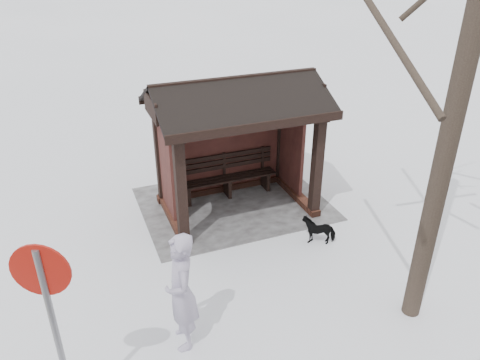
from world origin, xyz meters
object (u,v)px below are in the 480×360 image
Objects in this scene: bus_shelter at (234,117)px; pedestrian at (181,292)px; dog at (319,229)px; road_sign at (48,302)px.

bus_shelter reaches higher than pedestrian.
dog is (-3.29, -1.61, -0.69)m from pedestrian.
bus_shelter reaches higher than road_sign.
dog is at bearing 121.19° from pedestrian.
bus_shelter is 2.95m from dog.
dog is at bearing -131.65° from road_sign.
pedestrian is at bearing -41.29° from dog.
pedestrian is at bearing -135.02° from road_sign.
bus_shelter is 5.38× the size of dog.
road_sign reaches higher than pedestrian.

